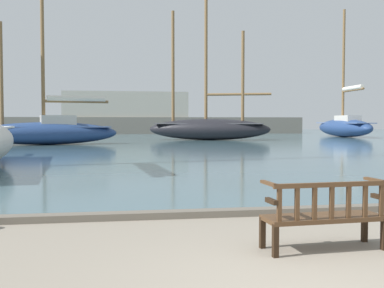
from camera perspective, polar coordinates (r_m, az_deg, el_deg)
name	(u,v)px	position (r m, az deg, el deg)	size (l,w,h in m)	color
harbor_water	(134,138)	(48.55, -6.89, 0.76)	(100.00, 80.00, 0.08)	#476670
quay_edge_kerb	(226,213)	(8.72, 4.08, -8.12)	(40.00, 0.30, 0.12)	#675F54
park_bench	(324,215)	(6.63, 15.42, -8.06)	(1.63, 0.63, 0.92)	black
sailboat_outer_starboard	(209,127)	(41.04, 2.01, 2.07)	(10.71, 5.96, 13.15)	black
sailboat_centre_channel	(344,126)	(51.80, 17.58, 2.05)	(3.19, 11.59, 13.04)	navy
sailboat_outer_port	(48,130)	(34.41, -16.70, 1.58)	(11.00, 4.49, 10.93)	navy
far_breakwater	(129,120)	(61.18, -7.51, 2.90)	(44.89, 2.40, 5.40)	slate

